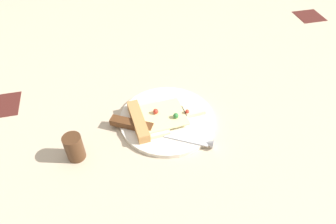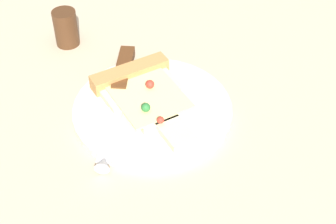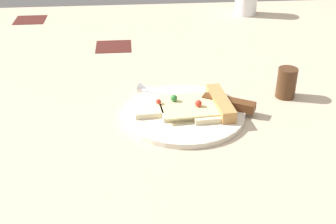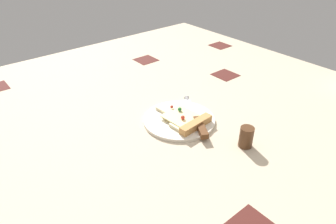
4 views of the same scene
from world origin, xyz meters
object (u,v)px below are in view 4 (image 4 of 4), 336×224
(plate, at_px, (179,120))
(knife, at_px, (197,119))
(pepper_shaker, at_px, (246,137))
(pizza_slice, at_px, (185,119))

(plate, relative_size, knife, 1.03)
(pepper_shaker, bearing_deg, pizza_slice, -72.94)
(pizza_slice, distance_m, pepper_shaker, 0.20)
(knife, bearing_deg, pepper_shaker, -50.85)
(pizza_slice, height_order, knife, pizza_slice)
(plate, height_order, knife, knife)
(plate, distance_m, pepper_shaker, 0.22)
(plate, height_order, pepper_shaker, pepper_shaker)
(plate, xyz_separation_m, pizza_slice, (-0.00, 0.03, 0.01))
(pepper_shaker, bearing_deg, plate, -74.36)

